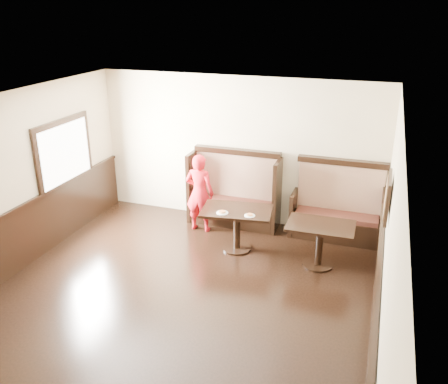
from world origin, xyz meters
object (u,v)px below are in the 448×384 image
at_px(booth_neighbor, 337,213).
at_px(table_neighbor, 320,235).
at_px(child, 200,193).
at_px(booth_main, 235,197).
at_px(table_main, 237,219).

distance_m(booth_neighbor, table_neighbor, 1.15).
relative_size(table_neighbor, child, 0.72).
bearing_deg(booth_main, table_neighbor, -32.43).
bearing_deg(table_main, table_neighbor, -12.23).
bearing_deg(booth_main, table_main, -70.32).
distance_m(booth_neighbor, table_main, 1.89).
height_order(table_main, table_neighbor, table_main).
relative_size(booth_neighbor, table_main, 1.30).
distance_m(table_main, table_neighbor, 1.43).
relative_size(booth_main, table_neighbor, 1.64).
bearing_deg(booth_neighbor, table_main, -146.64).
relative_size(table_main, table_neighbor, 1.19).
height_order(booth_main, table_main, booth_main).
bearing_deg(table_neighbor, booth_main, 146.84).
xyz_separation_m(booth_neighbor, table_main, (-1.58, -1.04, 0.09)).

